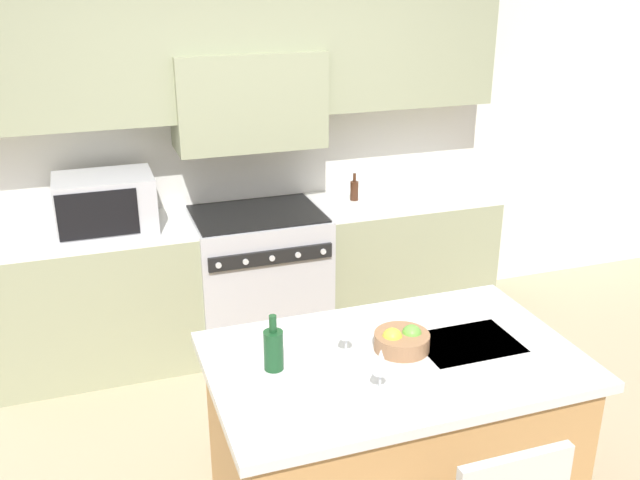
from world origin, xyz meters
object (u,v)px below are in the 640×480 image
object	(u,v)px
fruit_bowl	(402,340)
oil_bottle_on_counter	(354,190)
wine_glass_far	(346,328)
wine_bottle	(274,349)
wine_glass_near	(381,362)
range_stove	(259,278)
microwave	(105,203)

from	to	relation	value
fruit_bowl	oil_bottle_on_counter	bearing A→B (deg)	74.51
wine_glass_far	fruit_bowl	size ratio (longest dim) A/B	0.76
wine_bottle	wine_glass_near	distance (m)	0.46
wine_glass_near	fruit_bowl	world-z (taller)	wine_glass_near
wine_glass_near	wine_glass_far	bearing A→B (deg)	94.59
range_stove	microwave	bearing A→B (deg)	178.86
range_stove	wine_bottle	bearing A→B (deg)	-102.10
oil_bottle_on_counter	microwave	bearing A→B (deg)	-178.51
wine_glass_near	wine_glass_far	size ratio (longest dim) A/B	1.00
range_stove	fruit_bowl	xyz separation A→B (m)	(0.18, -1.82, 0.46)
oil_bottle_on_counter	wine_glass_far	bearing A→B (deg)	-112.55
wine_bottle	wine_glass_far	world-z (taller)	wine_bottle
microwave	wine_glass_far	size ratio (longest dim) A/B	3.15
range_stove	oil_bottle_on_counter	size ratio (longest dim) A/B	4.97
range_stove	fruit_bowl	size ratio (longest dim) A/B	3.87
range_stove	microwave	xyz separation A→B (m)	(-0.93, 0.02, 0.63)
microwave	fruit_bowl	world-z (taller)	microwave
oil_bottle_on_counter	range_stove	bearing A→B (deg)	-175.04
range_stove	wine_bottle	xyz separation A→B (m)	(-0.38, -1.79, 0.51)
wine_bottle	fruit_bowl	distance (m)	0.57
wine_glass_near	oil_bottle_on_counter	bearing A→B (deg)	71.00
microwave	wine_glass_far	bearing A→B (deg)	-63.97
range_stove	wine_glass_near	bearing A→B (deg)	-90.91
range_stove	wine_glass_near	xyz separation A→B (m)	(-0.03, -2.08, 0.55)
range_stove	oil_bottle_on_counter	distance (m)	0.89
microwave	wine_bottle	distance (m)	1.90
microwave	fruit_bowl	distance (m)	2.16
wine_glass_near	fruit_bowl	distance (m)	0.35
range_stove	fruit_bowl	bearing A→B (deg)	-84.23
range_stove	wine_glass_far	distance (m)	1.86
wine_glass_near	range_stove	bearing A→B (deg)	89.09
wine_glass_near	fruit_bowl	bearing A→B (deg)	50.52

